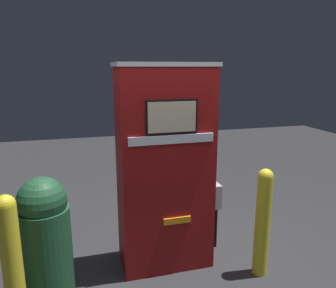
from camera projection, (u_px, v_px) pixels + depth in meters
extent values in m
plane|color=#2D2D30|center=(171.00, 274.00, 3.32)|extent=(14.00, 14.00, 0.00)
cube|color=maroon|center=(165.00, 215.00, 3.43)|extent=(0.92, 0.49, 1.07)
cube|color=maroon|center=(165.00, 118.00, 3.19)|extent=(0.92, 0.49, 0.98)
cube|color=#B7B7BC|center=(164.00, 64.00, 3.08)|extent=(0.95, 0.52, 0.04)
cube|color=black|center=(172.00, 117.00, 2.95)|extent=(0.48, 0.01, 0.31)
cube|color=beige|center=(172.00, 117.00, 2.94)|extent=(0.45, 0.01, 0.28)
cube|color=silver|center=(172.00, 139.00, 2.99)|extent=(0.81, 0.02, 0.08)
cube|color=orange|center=(177.00, 221.00, 3.19)|extent=(0.28, 0.02, 0.06)
cube|color=#B7B7BC|center=(214.00, 194.00, 3.42)|extent=(0.09, 0.22, 0.25)
cylinder|color=black|center=(216.00, 228.00, 3.43)|extent=(0.03, 0.03, 0.44)
cylinder|color=yellow|center=(262.00, 226.00, 3.22)|extent=(0.15, 0.15, 1.04)
sphere|color=yellow|center=(266.00, 176.00, 3.11)|extent=(0.15, 0.15, 0.15)
cylinder|color=#1E4C2D|center=(47.00, 252.00, 2.96)|extent=(0.45, 0.45, 0.83)
sphere|color=#1E4C2D|center=(42.00, 201.00, 2.85)|extent=(0.43, 0.43, 0.43)
cylinder|color=yellow|center=(13.00, 267.00, 2.55)|extent=(0.16, 0.16, 1.05)
sphere|color=yellow|center=(5.00, 205.00, 2.43)|extent=(0.16, 0.16, 0.16)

